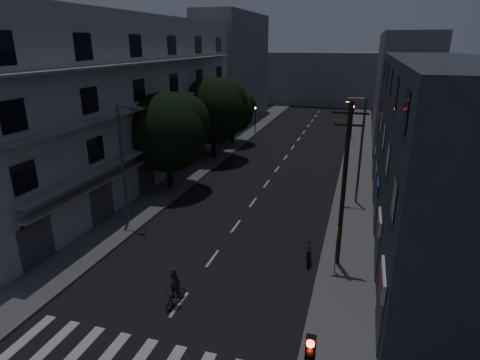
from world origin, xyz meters
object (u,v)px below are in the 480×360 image
Objects in this scene: utility_pole at (344,183)px; cyclist at (176,292)px; bus_stop_sign at (337,242)px; motorcycle at (309,255)px.

utility_pole is 4.53× the size of cyclist.
cyclist is at bearing -144.75° from bus_stop_sign.
cyclist is (-5.52, -5.73, 0.23)m from motorcycle.
utility_pole is 3.13m from bus_stop_sign.
bus_stop_sign is at bearing -94.30° from utility_pole.
bus_stop_sign reaches higher than motorcycle.
motorcycle is 7.96m from cyclist.
utility_pole is 10.15m from cyclist.
cyclist reaches higher than motorcycle.
bus_stop_sign is at bearing 44.66° from cyclist.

